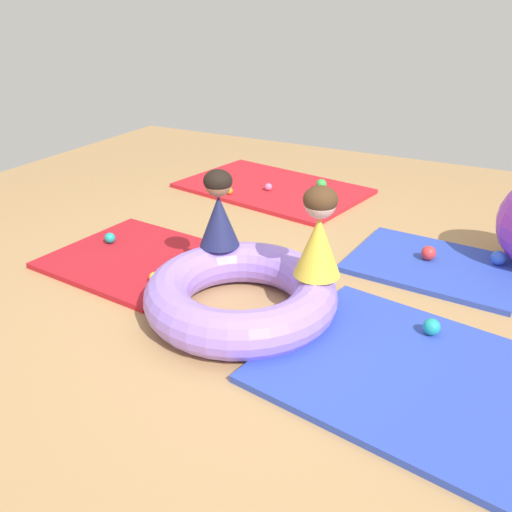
% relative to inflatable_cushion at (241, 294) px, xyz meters
% --- Properties ---
extents(ground_plane, '(8.00, 8.00, 0.00)m').
position_rel_inflatable_cushion_xyz_m(ground_plane, '(0.15, 0.08, -0.14)').
color(ground_plane, tan).
extents(gym_mat_near_right, '(1.24, 0.95, 0.04)m').
position_rel_inflatable_cushion_xyz_m(gym_mat_near_right, '(0.93, 1.22, -0.12)').
color(gym_mat_near_right, '#2D47B7').
rests_on(gym_mat_near_right, ground).
extents(gym_mat_far_right, '(1.25, 1.16, 0.04)m').
position_rel_inflatable_cushion_xyz_m(gym_mat_far_right, '(-1.07, 0.30, -0.12)').
color(gym_mat_far_right, '#B21923').
rests_on(gym_mat_far_right, ground).
extents(gym_mat_far_left, '(1.65, 1.44, 0.04)m').
position_rel_inflatable_cushion_xyz_m(gym_mat_far_left, '(1.10, -0.13, -0.12)').
color(gym_mat_far_left, '#2D47B7').
rests_on(gym_mat_far_left, ground).
extents(gym_mat_front, '(1.95, 1.44, 0.04)m').
position_rel_inflatable_cushion_xyz_m(gym_mat_front, '(-0.90, 2.24, -0.12)').
color(gym_mat_front, red).
rests_on(gym_mat_front, ground).
extents(inflatable_cushion, '(1.19, 1.19, 0.28)m').
position_rel_inflatable_cushion_xyz_m(inflatable_cushion, '(0.00, 0.00, 0.00)').
color(inflatable_cushion, '#9975EA').
rests_on(inflatable_cushion, ground).
extents(child_in_yellow, '(0.40, 0.40, 0.56)m').
position_rel_inflatable_cushion_xyz_m(child_in_yellow, '(0.41, 0.22, 0.41)').
color(child_in_yellow, yellow).
rests_on(child_in_yellow, inflatable_cushion).
extents(child_in_navy, '(0.37, 0.37, 0.52)m').
position_rel_inflatable_cushion_xyz_m(child_in_navy, '(-0.34, 0.31, 0.39)').
color(child_in_navy, navy).
rests_on(child_in_navy, inflatable_cushion).
extents(play_ball_teal, '(0.08, 0.08, 0.08)m').
position_rel_inflatable_cushion_xyz_m(play_ball_teal, '(-1.39, 0.39, -0.06)').
color(play_ball_teal, teal).
rests_on(play_ball_teal, gym_mat_far_right).
extents(play_ball_blue, '(0.10, 0.10, 0.10)m').
position_rel_inflatable_cushion_xyz_m(play_ball_blue, '(1.33, 1.41, -0.05)').
color(play_ball_blue, blue).
rests_on(play_ball_blue, gym_mat_near_right).
extents(play_ball_green, '(0.11, 0.11, 0.11)m').
position_rel_inflatable_cushion_xyz_m(play_ball_green, '(-0.43, 2.38, -0.05)').
color(play_ball_green, green).
rests_on(play_ball_green, gym_mat_front).
extents(play_ball_pink, '(0.07, 0.07, 0.07)m').
position_rel_inflatable_cushion_xyz_m(play_ball_pink, '(-0.87, 2.11, -0.06)').
color(play_ball_pink, pink).
rests_on(play_ball_pink, gym_mat_front).
extents(play_ball_orange, '(0.07, 0.07, 0.07)m').
position_rel_inflatable_cushion_xyz_m(play_ball_orange, '(-1.16, 1.83, -0.07)').
color(play_ball_orange, orange).
rests_on(play_ball_orange, gym_mat_front).
extents(play_ball_yellow, '(0.08, 0.08, 0.08)m').
position_rel_inflatable_cushion_xyz_m(play_ball_yellow, '(-0.68, 0.02, -0.06)').
color(play_ball_yellow, yellow).
rests_on(play_ball_yellow, gym_mat_far_right).
extents(play_ball_red, '(0.11, 0.11, 0.11)m').
position_rel_inflatable_cushion_xyz_m(play_ball_red, '(0.87, 1.25, -0.05)').
color(play_ball_red, red).
rests_on(play_ball_red, gym_mat_near_right).
extents(play_ball_teal_second, '(0.10, 0.10, 0.10)m').
position_rel_inflatable_cushion_xyz_m(play_ball_teal_second, '(1.11, 0.26, -0.05)').
color(play_ball_teal_second, teal).
rests_on(play_ball_teal_second, gym_mat_far_left).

